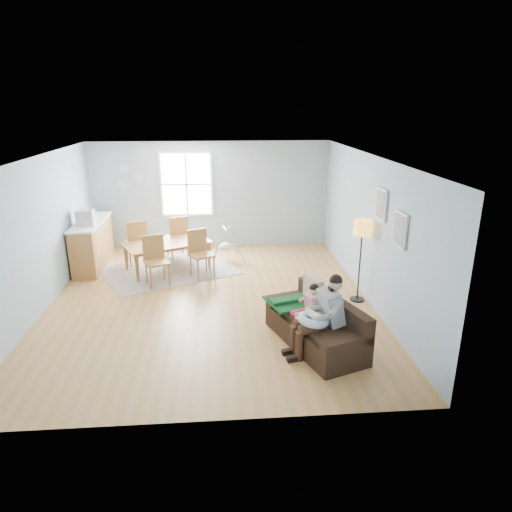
{
  "coord_description": "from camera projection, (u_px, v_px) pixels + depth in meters",
  "views": [
    {
      "loc": [
        0.23,
        -8.03,
        3.59
      ],
      "look_at": [
        0.84,
        -0.37,
        1.0
      ],
      "focal_mm": 32.0,
      "sensor_mm": 36.0,
      "label": 1
    }
  ],
  "objects": [
    {
      "name": "nursing_pillow",
      "position": [
        313.0,
        320.0,
        6.66
      ],
      "size": [
        0.61,
        0.6,
        0.19
      ],
      "primitive_type": "torus",
      "rotation": [
        0.0,
        0.14,
        0.34
      ],
      "color": "silver",
      "rests_on": "father"
    },
    {
      "name": "rug",
      "position": [
        169.0,
        270.0,
        10.31
      ],
      "size": [
        3.37,
        3.05,
        0.01
      ],
      "primitive_type": "cube",
      "rotation": [
        0.0,
        0.0,
        0.43
      ],
      "color": "gray",
      "rests_on": "room"
    },
    {
      "name": "toddler",
      "position": [
        309.0,
        303.0,
        7.1
      ],
      "size": [
        0.5,
        0.37,
        0.74
      ],
      "color": "white",
      "rests_on": "sofa"
    },
    {
      "name": "chair_sw",
      "position": [
        155.0,
        257.0,
        9.34
      ],
      "size": [
        0.61,
        0.61,
        1.03
      ],
      "color": "olive",
      "rests_on": "rug"
    },
    {
      "name": "floor_lamp",
      "position": [
        362.0,
        235.0,
        8.32
      ],
      "size": [
        0.32,
        0.32,
        1.57
      ],
      "color": "black",
      "rests_on": "room"
    },
    {
      "name": "green_throw",
      "position": [
        295.0,
        301.0,
        7.53
      ],
      "size": [
        1.03,
        0.93,
        0.04
      ],
      "primitive_type": "cube",
      "rotation": [
        0.0,
        0.0,
        0.31
      ],
      "color": "#135526",
      "rests_on": "sofa"
    },
    {
      "name": "chair_ne",
      "position": [
        178.0,
        234.0,
        10.9
      ],
      "size": [
        0.62,
        0.62,
        1.05
      ],
      "color": "olive",
      "rests_on": "rug"
    },
    {
      "name": "window",
      "position": [
        186.0,
        184.0,
        11.42
      ],
      "size": [
        1.32,
        0.08,
        1.62
      ],
      "color": "white",
      "rests_on": "room"
    },
    {
      "name": "infant",
      "position": [
        312.0,
        314.0,
        6.66
      ],
      "size": [
        0.23,
        0.32,
        0.12
      ],
      "color": "white",
      "rests_on": "nursing_pillow"
    },
    {
      "name": "sofa",
      "position": [
        318.0,
        328.0,
        7.09
      ],
      "size": [
        1.39,
        2.02,
        0.75
      ],
      "color": "black",
      "rests_on": "room"
    },
    {
      "name": "chair_se",
      "position": [
        200.0,
        250.0,
        9.8
      ],
      "size": [
        0.62,
        0.62,
        1.02
      ],
      "color": "olive",
      "rests_on": "rug"
    },
    {
      "name": "wall_plates",
      "position": [
        129.0,
        178.0,
        11.26
      ],
      "size": [
        0.67,
        0.02,
        0.66
      ],
      "color": "#A0B6C0",
      "rests_on": "room"
    },
    {
      "name": "beige_pillow",
      "position": [
        313.0,
        290.0,
        7.45
      ],
      "size": [
        0.27,
        0.46,
        0.44
      ],
      "primitive_type": "cube",
      "rotation": [
        0.0,
        0.0,
        0.36
      ],
      "color": "#BEB091",
      "rests_on": "sofa"
    },
    {
      "name": "counter",
      "position": [
        92.0,
        244.0,
        10.39
      ],
      "size": [
        0.58,
        1.92,
        1.07
      ],
      "color": "olive",
      "rests_on": "room"
    },
    {
      "name": "dining_table",
      "position": [
        168.0,
        256.0,
        10.21
      ],
      "size": [
        2.1,
        1.72,
        0.64
      ],
      "primitive_type": "imported",
      "rotation": [
        0.0,
        0.0,
        0.45
      ],
      "color": "olive",
      "rests_on": "rug"
    },
    {
      "name": "storage_cube",
      "position": [
        307.0,
        326.0,
        7.19
      ],
      "size": [
        0.45,
        0.4,
        0.5
      ],
      "color": "white",
      "rests_on": "room"
    },
    {
      "name": "room",
      "position": [
        206.0,
        173.0,
        7.95
      ],
      "size": [
        8.4,
        9.4,
        3.9
      ],
      "color": "#AC823D"
    },
    {
      "name": "pictures",
      "position": [
        390.0,
        216.0,
        7.36
      ],
      "size": [
        0.05,
        1.34,
        0.74
      ],
      "color": "white",
      "rests_on": "room"
    },
    {
      "name": "baby_swing",
      "position": [
        225.0,
        246.0,
        10.82
      ],
      "size": [
        0.92,
        0.93,
        0.8
      ],
      "color": "#A9A9AD",
      "rests_on": "room"
    },
    {
      "name": "chair_nw",
      "position": [
        137.0,
        239.0,
        10.44
      ],
      "size": [
        0.62,
        0.62,
        1.06
      ],
      "color": "olive",
      "rests_on": "rug"
    },
    {
      "name": "monitor",
      "position": [
        85.0,
        218.0,
        9.83
      ],
      "size": [
        0.38,
        0.36,
        0.34
      ],
      "color": "#A9A9AD",
      "rests_on": "counter"
    },
    {
      "name": "father",
      "position": [
        322.0,
        313.0,
        6.69
      ],
      "size": [
        0.93,
        0.54,
        1.24
      ],
      "color": "gray",
      "rests_on": "sofa"
    }
  ]
}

